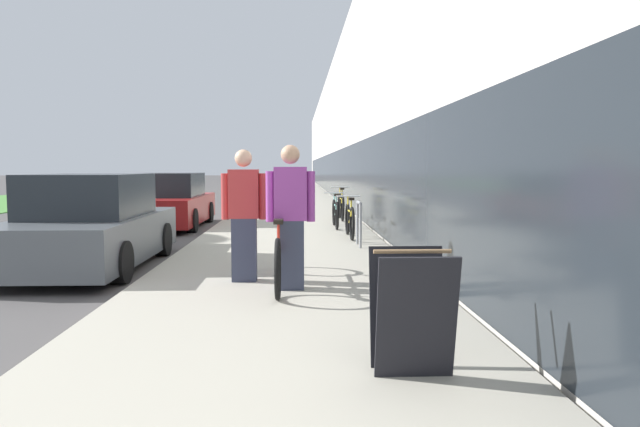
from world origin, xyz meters
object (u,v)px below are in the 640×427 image
(tandem_bicycle, at_px, (280,254))
(parked_sedan_curbside, at_px, (91,226))
(bike_rack_hoop, at_px, (359,219))
(sandwich_board_sign, at_px, (412,311))
(vintage_roadster_curbside, at_px, (170,203))
(cruiser_bike_farthest, at_px, (341,206))
(cruiser_bike_middle, at_px, (335,213))
(cruiser_bike_nearest, at_px, (350,220))
(person_rider, at_px, (291,217))
(person_bystander, at_px, (244,215))

(tandem_bicycle, height_order, parked_sedan_curbside, parked_sedan_curbside)
(bike_rack_hoop, xyz_separation_m, sandwich_board_sign, (-0.34, -6.62, -0.06))
(vintage_roadster_curbside, bearing_deg, cruiser_bike_farthest, 7.62)
(bike_rack_hoop, relative_size, cruiser_bike_middle, 0.48)
(cruiser_bike_nearest, xyz_separation_m, parked_sedan_curbside, (-4.39, -2.81, 0.18))
(person_rider, bearing_deg, cruiser_bike_farthest, 81.78)
(person_bystander, xyz_separation_m, vintage_roadster_curbside, (-2.72, 8.03, -0.33))
(bike_rack_hoop, bearing_deg, cruiser_bike_farthest, 89.12)
(person_bystander, distance_m, cruiser_bike_middle, 6.76)
(cruiser_bike_nearest, relative_size, cruiser_bike_middle, 0.99)
(cruiser_bike_nearest, distance_m, cruiser_bike_middle, 1.99)
(tandem_bicycle, xyz_separation_m, person_bystander, (-0.47, 0.21, 0.48))
(parked_sedan_curbside, bearing_deg, tandem_bicycle, -32.55)
(tandem_bicycle, xyz_separation_m, person_rider, (0.14, -0.32, 0.50))
(person_rider, height_order, cruiser_bike_nearest, person_rider)
(bike_rack_hoop, relative_size, cruiser_bike_farthest, 0.48)
(tandem_bicycle, height_order, vintage_roadster_curbside, vintage_roadster_curbside)
(sandwich_board_sign, distance_m, parked_sedan_curbside, 6.58)
(cruiser_bike_farthest, relative_size, sandwich_board_sign, 1.97)
(person_rider, height_order, sandwich_board_sign, person_rider)
(cruiser_bike_nearest, bearing_deg, person_rider, -103.20)
(vintage_roadster_curbside, bearing_deg, person_rider, -68.73)
(tandem_bicycle, height_order, person_bystander, person_bystander)
(bike_rack_hoop, xyz_separation_m, cruiser_bike_middle, (-0.22, 3.31, -0.15))
(cruiser_bike_farthest, xyz_separation_m, parked_sedan_curbside, (-4.53, -6.90, 0.16))
(person_bystander, distance_m, vintage_roadster_curbside, 8.49)
(person_rider, bearing_deg, sandwich_board_sign, -72.52)
(tandem_bicycle, distance_m, cruiser_bike_middle, 6.85)
(bike_rack_hoop, xyz_separation_m, cruiser_bike_nearest, (-0.05, 1.33, -0.14))
(cruiser_bike_nearest, distance_m, vintage_roadster_curbside, 5.71)
(cruiser_bike_middle, distance_m, sandwich_board_sign, 9.94)
(cruiser_bike_middle, distance_m, parked_sedan_curbside, 6.39)
(bike_rack_hoop, bearing_deg, vintage_roadster_curbside, 133.59)
(cruiser_bike_farthest, bearing_deg, person_bystander, -102.60)
(cruiser_bike_farthest, bearing_deg, cruiser_bike_nearest, -91.87)
(tandem_bicycle, height_order, person_rider, person_rider)
(person_rider, distance_m, cruiser_bike_farthest, 9.29)
(person_rider, xyz_separation_m, bike_rack_hoop, (1.24, 3.75, -0.37))
(person_rider, height_order, cruiser_bike_middle, person_rider)
(person_bystander, bearing_deg, vintage_roadster_curbside, 108.72)
(cruiser_bike_middle, xyz_separation_m, cruiser_bike_farthest, (0.30, 2.11, 0.03))
(person_rider, xyz_separation_m, parked_sedan_curbside, (-3.20, 2.27, -0.33))
(tandem_bicycle, bearing_deg, parked_sedan_curbside, 147.45)
(cruiser_bike_nearest, relative_size, parked_sedan_curbside, 0.42)
(vintage_roadster_curbside, bearing_deg, bike_rack_hoop, -46.41)
(tandem_bicycle, xyz_separation_m, cruiser_bike_middle, (1.16, 6.75, -0.01))
(tandem_bicycle, height_order, cruiser_bike_farthest, cruiser_bike_farthest)
(cruiser_bike_farthest, height_order, parked_sedan_curbside, parked_sedan_curbside)
(person_bystander, relative_size, cruiser_bike_nearest, 0.99)
(sandwich_board_sign, height_order, parked_sedan_curbside, parked_sedan_curbside)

